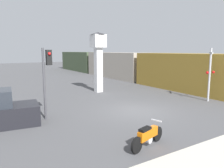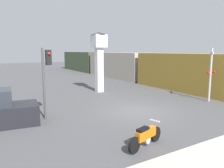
% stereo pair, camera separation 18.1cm
% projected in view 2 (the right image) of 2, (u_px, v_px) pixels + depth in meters
% --- Properties ---
extents(ground_plane, '(120.00, 120.00, 0.00)m').
position_uv_depth(ground_plane, '(137.00, 111.00, 13.37)').
color(ground_plane, '#4C4C4F').
extents(motorcycle, '(2.01, 0.75, 0.91)m').
position_uv_depth(motorcycle, '(146.00, 136.00, 8.31)').
color(motorcycle, black).
rests_on(motorcycle, ground_plane).
extents(clock_tower, '(1.33, 1.33, 5.24)m').
position_uv_depth(clock_tower, '(99.00, 53.00, 19.11)').
color(clock_tower, white).
rests_on(clock_tower, ground_plane).
extents(freight_train, '(2.80, 35.87, 3.40)m').
position_uv_depth(freight_train, '(117.00, 65.00, 30.15)').
color(freight_train, olive).
rests_on(freight_train, ground_plane).
extents(traffic_light, '(0.50, 0.35, 3.80)m').
position_uv_depth(traffic_light, '(46.00, 70.00, 11.48)').
color(traffic_light, '#47474C').
rests_on(traffic_light, ground_plane).
extents(railroad_crossing_signal, '(0.90, 0.82, 3.84)m').
position_uv_depth(railroad_crossing_signal, '(211.00, 73.00, 15.58)').
color(railroad_crossing_signal, '#B7B7BC').
rests_on(railroad_crossing_signal, ground_plane).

